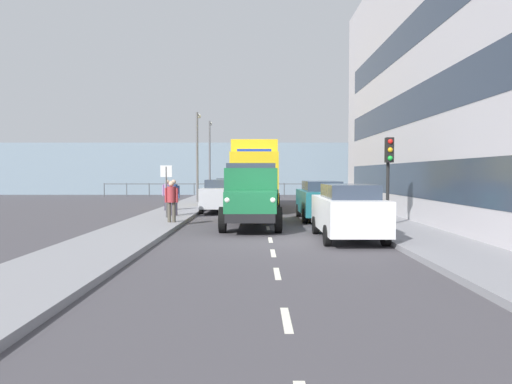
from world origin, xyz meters
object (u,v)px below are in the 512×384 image
lorry_cargo_yellow (255,173)px  car_grey_oppositeside_1 (228,190)px  car_white_kerbside_near (348,211)px  pedestrian_strolling (174,194)px  pedestrian_couple_a (171,198)px  truck_vintage_green (251,197)px  pedestrian_near_railing (167,192)px  lamp_post_promenade (197,148)px  traffic_light_near (389,162)px  car_silver_oppositeside_0 (220,195)px  street_sign (166,182)px  lamp_post_far (210,151)px  car_teal_kerbside_1 (321,200)px

lorry_cargo_yellow → car_grey_oppositeside_1: size_ratio=1.77×
car_white_kerbside_near → pedestrian_strolling: bearing=-43.9°
car_white_kerbside_near → pedestrian_couple_a: 7.10m
truck_vintage_green → pedestrian_strolling: truck_vintage_green is taller
lorry_cargo_yellow → car_grey_oppositeside_1: 5.29m
pedestrian_near_railing → lamp_post_promenade: size_ratio=0.26×
car_white_kerbside_near → lamp_post_promenade: size_ratio=0.68×
lorry_cargo_yellow → traffic_light_near: bearing=117.5°
car_silver_oppositeside_0 → street_sign: size_ratio=1.95×
car_silver_oppositeside_0 → traffic_light_near: size_ratio=1.37×
truck_vintage_green → pedestrian_strolling: bearing=-44.1°
car_silver_oppositeside_0 → pedestrian_couple_a: size_ratio=2.73×
pedestrian_couple_a → lamp_post_promenade: (0.65, -12.55, 2.65)m
lamp_post_far → street_sign: (-0.23, 20.00, -2.33)m
car_white_kerbside_near → car_teal_kerbside_1: size_ratio=0.90×
car_silver_oppositeside_0 → traffic_light_near: (-6.77, 7.57, 1.58)m
lamp_post_far → car_grey_oppositeside_1: bearing=103.9°
pedestrian_strolling → lamp_post_promenade: bearing=-88.7°
pedestrian_couple_a → street_sign: bearing=-73.0°
car_grey_oppositeside_1 → pedestrian_strolling: 10.52m
pedestrian_couple_a → car_silver_oppositeside_0: bearing=-101.8°
car_teal_kerbside_1 → car_grey_oppositeside_1: bearing=-66.1°
traffic_light_near → lamp_post_promenade: size_ratio=0.54×
truck_vintage_green → traffic_light_near: size_ratio=1.76×
truck_vintage_green → lamp_post_promenade: (3.76, -13.20, 2.57)m
truck_vintage_green → car_silver_oppositeside_0: bearing=-76.1°
car_silver_oppositeside_0 → lamp_post_promenade: bearing=-71.8°
car_silver_oppositeside_0 → car_grey_oppositeside_1: bearing=-90.0°
truck_vintage_green → street_sign: (3.70, -2.57, 0.50)m
car_teal_kerbside_1 → street_sign: 6.79m
car_silver_oppositeside_0 → car_grey_oppositeside_1: same height
lamp_post_promenade → lamp_post_far: 9.38m
car_white_kerbside_near → pedestrian_near_railing: bearing=-50.8°
car_white_kerbside_near → car_teal_kerbside_1: bearing=-90.0°
truck_vintage_green → car_silver_oppositeside_0: truck_vintage_green is taller
car_white_kerbside_near → pedestrian_couple_a: bearing=-30.0°
truck_vintage_green → car_grey_oppositeside_1: size_ratio=1.22×
traffic_light_near → truck_vintage_green: bearing=-5.4°
truck_vintage_green → car_grey_oppositeside_1: bearing=-82.7°
traffic_light_near → lamp_post_far: lamp_post_far is taller
car_grey_oppositeside_1 → street_sign: size_ratio=2.06×
lorry_cargo_yellow → street_sign: size_ratio=3.65×
car_grey_oppositeside_1 → street_sign: 11.41m
car_white_kerbside_near → car_silver_oppositeside_0: bearing=-64.4°
car_teal_kerbside_1 → car_silver_oppositeside_0: 6.33m
car_silver_oppositeside_0 → pedestrian_strolling: size_ratio=2.70×
car_silver_oppositeside_0 → car_teal_kerbside_1: bearing=139.3°
pedestrian_near_railing → street_sign: bearing=100.8°
pedestrian_near_railing → lamp_post_far: (-0.47, -16.35, 2.94)m
lorry_cargo_yellow → street_sign: 7.44m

